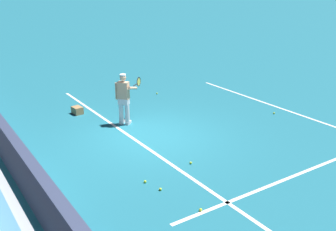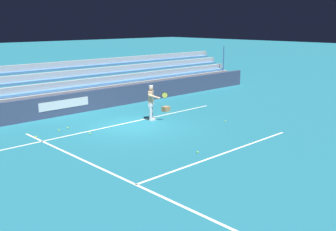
{
  "view_description": "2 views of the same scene",
  "coord_description": "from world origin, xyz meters",
  "px_view_note": "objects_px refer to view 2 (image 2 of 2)",
  "views": [
    {
      "loc": [
        9.61,
        -5.71,
        4.72
      ],
      "look_at": [
        0.1,
        0.59,
        0.62
      ],
      "focal_mm": 42.0,
      "sensor_mm": 36.0,
      "label": 1
    },
    {
      "loc": [
        10.88,
        14.02,
        4.69
      ],
      "look_at": [
        -0.65,
        1.88,
        0.7
      ],
      "focal_mm": 42.0,
      "sensor_mm": 36.0,
      "label": 2
    }
  ],
  "objects_px": {
    "tennis_ball_by_box": "(90,134)",
    "tennis_ball_far_right": "(226,121)",
    "tennis_ball_far_left": "(68,128)",
    "tennis_ball_stray_back": "(36,137)",
    "tennis_ball_midcourt": "(59,130)",
    "tennis_player": "(152,102)",
    "ball_box_cardboard": "(166,109)",
    "tennis_ball_toward_net": "(198,152)"
  },
  "relations": [
    {
      "from": "ball_box_cardboard",
      "to": "tennis_ball_far_left",
      "type": "height_order",
      "value": "ball_box_cardboard"
    },
    {
      "from": "tennis_ball_far_right",
      "to": "tennis_ball_midcourt",
      "type": "bearing_deg",
      "value": -31.38
    },
    {
      "from": "ball_box_cardboard",
      "to": "tennis_ball_far_left",
      "type": "distance_m",
      "value": 5.67
    },
    {
      "from": "tennis_ball_far_left",
      "to": "tennis_ball_far_right",
      "type": "relative_size",
      "value": 1.0
    },
    {
      "from": "tennis_ball_midcourt",
      "to": "tennis_ball_stray_back",
      "type": "bearing_deg",
      "value": 12.27
    },
    {
      "from": "tennis_ball_far_left",
      "to": "tennis_ball_far_right",
      "type": "distance_m",
      "value": 7.44
    },
    {
      "from": "tennis_ball_stray_back",
      "to": "tennis_player",
      "type": "bearing_deg",
      "value": 168.92
    },
    {
      "from": "tennis_ball_by_box",
      "to": "tennis_ball_toward_net",
      "type": "relative_size",
      "value": 1.0
    },
    {
      "from": "tennis_player",
      "to": "tennis_ball_far_right",
      "type": "xyz_separation_m",
      "value": [
        -2.36,
        2.73,
        -0.86
      ]
    },
    {
      "from": "tennis_ball_toward_net",
      "to": "tennis_ball_midcourt",
      "type": "xyz_separation_m",
      "value": [
        2.22,
        -6.26,
        0.0
      ]
    },
    {
      "from": "tennis_ball_midcourt",
      "to": "tennis_ball_far_left",
      "type": "bearing_deg",
      "value": -166.96
    },
    {
      "from": "tennis_ball_toward_net",
      "to": "tennis_ball_far_left",
      "type": "bearing_deg",
      "value": -74.88
    },
    {
      "from": "tennis_ball_stray_back",
      "to": "ball_box_cardboard",
      "type": "bearing_deg",
      "value": 179.08
    },
    {
      "from": "tennis_ball_far_left",
      "to": "tennis_ball_stray_back",
      "type": "relative_size",
      "value": 1.0
    },
    {
      "from": "tennis_ball_by_box",
      "to": "tennis_ball_midcourt",
      "type": "distance_m",
      "value": 1.56
    },
    {
      "from": "tennis_ball_by_box",
      "to": "tennis_ball_midcourt",
      "type": "relative_size",
      "value": 1.0
    },
    {
      "from": "ball_box_cardboard",
      "to": "tennis_ball_toward_net",
      "type": "relative_size",
      "value": 6.06
    },
    {
      "from": "tennis_ball_far_right",
      "to": "tennis_ball_by_box",
      "type": "bearing_deg",
      "value": -24.09
    },
    {
      "from": "tennis_ball_midcourt",
      "to": "tennis_ball_toward_net",
      "type": "bearing_deg",
      "value": 109.57
    },
    {
      "from": "tennis_ball_by_box",
      "to": "tennis_ball_far_right",
      "type": "distance_m",
      "value": 6.52
    },
    {
      "from": "tennis_ball_stray_back",
      "to": "tennis_ball_far_left",
      "type": "bearing_deg",
      "value": -167.5
    },
    {
      "from": "tennis_player",
      "to": "tennis_ball_midcourt",
      "type": "relative_size",
      "value": 25.98
    },
    {
      "from": "tennis_player",
      "to": "tennis_ball_far_left",
      "type": "relative_size",
      "value": 25.98
    },
    {
      "from": "tennis_ball_far_left",
      "to": "tennis_ball_stray_back",
      "type": "xyz_separation_m",
      "value": [
        1.69,
        0.37,
        0.0
      ]
    },
    {
      "from": "ball_box_cardboard",
      "to": "tennis_ball_by_box",
      "type": "xyz_separation_m",
      "value": [
        5.45,
        1.02,
        -0.1
      ]
    },
    {
      "from": "tennis_player",
      "to": "tennis_ball_far_right",
      "type": "bearing_deg",
      "value": 130.84
    },
    {
      "from": "tennis_ball_stray_back",
      "to": "tennis_ball_midcourt",
      "type": "distance_m",
      "value": 1.21
    },
    {
      "from": "tennis_player",
      "to": "tennis_ball_toward_net",
      "type": "distance_m",
      "value": 5.41
    },
    {
      "from": "tennis_ball_far_left",
      "to": "tennis_ball_toward_net",
      "type": "height_order",
      "value": "same"
    },
    {
      "from": "tennis_player",
      "to": "tennis_ball_stray_back",
      "type": "xyz_separation_m",
      "value": [
        5.48,
        -1.07,
        -0.86
      ]
    },
    {
      "from": "tennis_player",
      "to": "tennis_ball_stray_back",
      "type": "relative_size",
      "value": 25.98
    },
    {
      "from": "tennis_player",
      "to": "tennis_ball_stray_back",
      "type": "height_order",
      "value": "tennis_player"
    },
    {
      "from": "tennis_player",
      "to": "tennis_ball_far_left",
      "type": "distance_m",
      "value": 4.15
    },
    {
      "from": "tennis_ball_midcourt",
      "to": "tennis_ball_by_box",
      "type": "bearing_deg",
      "value": 116.64
    },
    {
      "from": "tennis_ball_by_box",
      "to": "tennis_ball_far_left",
      "type": "xyz_separation_m",
      "value": [
        0.2,
        -1.51,
        0.0
      ]
    },
    {
      "from": "tennis_ball_toward_net",
      "to": "tennis_ball_far_right",
      "type": "distance_m",
      "value": 4.95
    },
    {
      "from": "tennis_ball_far_right",
      "to": "ball_box_cardboard",
      "type": "bearing_deg",
      "value": -82.21
    },
    {
      "from": "tennis_player",
      "to": "tennis_ball_midcourt",
      "type": "height_order",
      "value": "tennis_player"
    },
    {
      "from": "tennis_player",
      "to": "tennis_ball_far_left",
      "type": "bearing_deg",
      "value": -20.87
    },
    {
      "from": "tennis_ball_by_box",
      "to": "tennis_ball_far_left",
      "type": "relative_size",
      "value": 1.0
    },
    {
      "from": "ball_box_cardboard",
      "to": "tennis_ball_far_left",
      "type": "bearing_deg",
      "value": -4.97
    },
    {
      "from": "tennis_ball_far_left",
      "to": "tennis_ball_far_right",
      "type": "height_order",
      "value": "same"
    }
  ]
}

